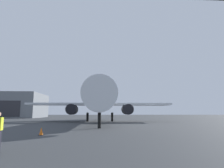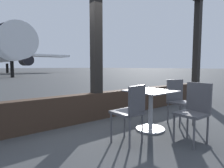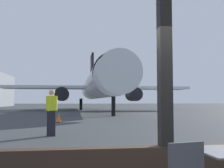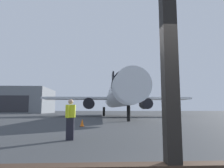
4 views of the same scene
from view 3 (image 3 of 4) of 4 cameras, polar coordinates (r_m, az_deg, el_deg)
name	(u,v)px [view 3 (image 3 of 4)]	position (r m, az deg, el deg)	size (l,w,h in m)	color
ground_plane	(83,109)	(44.17, -6.29, -5.39)	(220.00, 220.00, 0.00)	#383A3D
window_frame	(165,99)	(4.38, 11.30, -3.19)	(8.71, 0.24, 3.67)	#38281E
airplane	(99,85)	(36.76, -2.76, -0.18)	(26.68, 33.99, 10.45)	silver
ground_crew_worker	(52,112)	(10.30, -12.82, -5.83)	(0.40, 0.55, 1.74)	black
traffic_cone	(59,118)	(16.96, -11.34, -7.11)	(0.36, 0.36, 0.58)	orange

